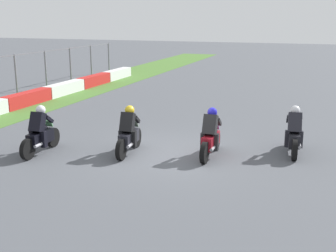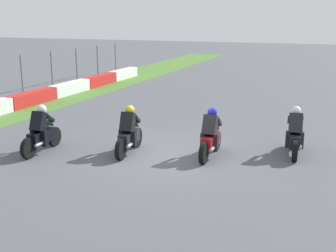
% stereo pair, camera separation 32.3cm
% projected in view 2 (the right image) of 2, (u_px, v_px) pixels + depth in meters
% --- Properties ---
extents(ground_plane, '(120.00, 120.00, 0.00)m').
position_uv_depth(ground_plane, '(167.00, 154.00, 13.62)').
color(ground_plane, '#4E5157').
extents(rider_lane_a, '(2.04, 0.58, 1.51)m').
position_uv_depth(rider_lane_a, '(295.00, 135.00, 13.44)').
color(rider_lane_a, black).
rests_on(rider_lane_a, ground_plane).
extents(rider_lane_b, '(2.04, 0.54, 1.51)m').
position_uv_depth(rider_lane_b, '(211.00, 137.00, 13.23)').
color(rider_lane_b, black).
rests_on(rider_lane_b, ground_plane).
extents(rider_lane_c, '(2.04, 0.56, 1.51)m').
position_uv_depth(rider_lane_c, '(129.00, 134.00, 13.59)').
color(rider_lane_c, black).
rests_on(rider_lane_c, ground_plane).
extents(rider_lane_d, '(2.04, 0.55, 1.51)m').
position_uv_depth(rider_lane_d, '(41.00, 133.00, 13.69)').
color(rider_lane_d, black).
rests_on(rider_lane_d, ground_plane).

